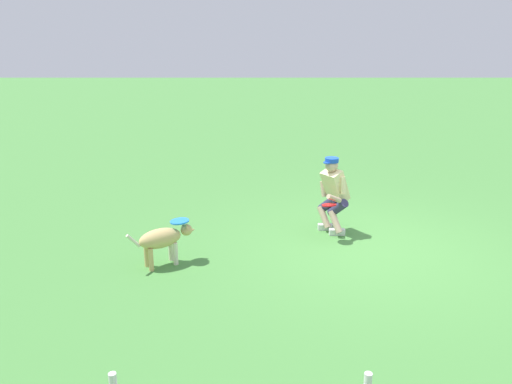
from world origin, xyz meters
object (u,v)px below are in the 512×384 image
at_px(person, 333,193).
at_px(frisbee_held, 329,205).
at_px(dog, 163,239).
at_px(frisbee_flying, 180,221).

xyz_separation_m(person, frisbee_held, (0.11, 0.37, -0.09)).
relative_size(person, frisbee_held, 5.62).
relative_size(dog, frisbee_flying, 3.32).
height_order(dog, frisbee_flying, frisbee_flying).
xyz_separation_m(person, frisbee_flying, (2.37, 1.10, -0.08)).
bearing_deg(dog, frisbee_held, -13.02).
distance_m(dog, frisbee_held, 2.64).
bearing_deg(dog, frisbee_flying, 1.47).
distance_m(frisbee_flying, frisbee_held, 2.38).
height_order(person, frisbee_held, person).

